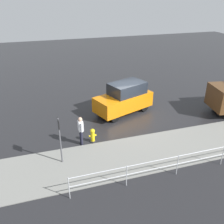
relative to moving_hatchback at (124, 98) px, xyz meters
The scene contains 7 objects.
ground_plane 1.22m from the moving_hatchback, 109.50° to the left, with size 60.00×60.00×0.00m, color black.
kerb_strip 4.94m from the moving_hatchback, 92.64° to the left, with size 24.00×3.20×0.04m, color slate.
moving_hatchback is the anchor object (origin of this frame).
fire_hydrant 4.22m from the moving_hatchback, 45.73° to the left, with size 0.42×0.31×0.80m.
pedestrian 4.66m from the moving_hatchback, 40.43° to the left, with size 0.26×0.57×1.62m.
metal_railing 6.77m from the moving_hatchback, 90.45° to the left, with size 9.67×0.04×1.05m.
sign_post 6.45m from the moving_hatchback, 42.37° to the left, with size 0.07×0.44×2.40m.
Camera 1 is at (5.62, 13.75, 7.50)m, focal length 40.00 mm.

